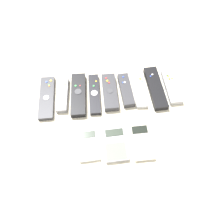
# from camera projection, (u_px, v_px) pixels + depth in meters

# --- Properties ---
(ground_plane) EXTENTS (3.00, 3.00, 0.00)m
(ground_plane) POSITION_uv_depth(u_px,v_px,m) (113.00, 122.00, 0.84)
(ground_plane) COLOR beige
(remote_0) EXTENTS (0.06, 0.20, 0.02)m
(remote_0) POSITION_uv_depth(u_px,v_px,m) (47.00, 98.00, 0.89)
(remote_0) COLOR #333338
(remote_0) RESTS_ON ground_plane
(remote_1) EXTENTS (0.05, 0.16, 0.02)m
(remote_1) POSITION_uv_depth(u_px,v_px,m) (63.00, 95.00, 0.89)
(remote_1) COLOR gray
(remote_1) RESTS_ON ground_plane
(remote_2) EXTENTS (0.06, 0.20, 0.03)m
(remote_2) POSITION_uv_depth(u_px,v_px,m) (78.00, 95.00, 0.89)
(remote_2) COLOR black
(remote_2) RESTS_ON ground_plane
(remote_3) EXTENTS (0.04, 0.19, 0.02)m
(remote_3) POSITION_uv_depth(u_px,v_px,m) (94.00, 94.00, 0.90)
(remote_3) COLOR black
(remote_3) RESTS_ON ground_plane
(remote_4) EXTENTS (0.06, 0.17, 0.03)m
(remote_4) POSITION_uv_depth(u_px,v_px,m) (110.00, 92.00, 0.90)
(remote_4) COLOR #333338
(remote_4) RESTS_ON ground_plane
(remote_5) EXTENTS (0.06, 0.16, 0.03)m
(remote_5) POSITION_uv_depth(u_px,v_px,m) (126.00, 90.00, 0.90)
(remote_5) COLOR #333338
(remote_5) RESTS_ON ground_plane
(remote_6) EXTENTS (0.05, 0.18, 0.02)m
(remote_6) POSITION_uv_depth(u_px,v_px,m) (140.00, 89.00, 0.91)
(remote_6) COLOR #B7B7BC
(remote_6) RESTS_ON ground_plane
(remote_7) EXTENTS (0.07, 0.21, 0.03)m
(remote_7) POSITION_uv_depth(u_px,v_px,m) (155.00, 88.00, 0.91)
(remote_7) COLOR black
(remote_7) RESTS_ON ground_plane
(remote_8) EXTENTS (0.06, 0.17, 0.02)m
(remote_8) POSITION_uv_depth(u_px,v_px,m) (172.00, 87.00, 0.92)
(remote_8) COLOR #B7B7BC
(remote_8) RESTS_ON ground_plane
(calculator_0) EXTENTS (0.08, 0.12, 0.01)m
(calculator_0) POSITION_uv_depth(u_px,v_px,m) (89.00, 145.00, 0.79)
(calculator_0) COLOR silver
(calculator_0) RESTS_ON ground_plane
(calculator_1) EXTENTS (0.09, 0.13, 0.02)m
(calculator_1) POSITION_uv_depth(u_px,v_px,m) (115.00, 144.00, 0.79)
(calculator_1) COLOR #B2B2B7
(calculator_1) RESTS_ON ground_plane
(calculator_2) EXTENTS (0.07, 0.14, 0.01)m
(calculator_2) POSITION_uv_depth(u_px,v_px,m) (142.00, 142.00, 0.79)
(calculator_2) COLOR beige
(calculator_2) RESTS_ON ground_plane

